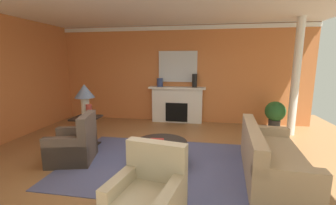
{
  "coord_description": "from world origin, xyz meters",
  "views": [
    {
      "loc": [
        0.99,
        -4.03,
        1.96
      ],
      "look_at": [
        0.09,
        1.13,
        1.0
      ],
      "focal_mm": 24.27,
      "sensor_mm": 36.0,
      "label": 1
    }
  ],
  "objects_px": {
    "sofa": "(270,160)",
    "armchair_facing_fireplace": "(148,200)",
    "table_lamp": "(85,94)",
    "vase_mantel_right": "(195,81)",
    "coffee_table": "(161,147)",
    "armchair_near_window": "(74,146)",
    "vase_mantel_left": "(160,82)",
    "potted_plant": "(275,113)",
    "mantel_mirror": "(178,67)",
    "fireplace": "(177,106)",
    "side_table": "(87,130)",
    "vase_on_side_table": "(89,112)"
  },
  "relations": [
    {
      "from": "armchair_near_window",
      "to": "vase_mantel_left",
      "type": "height_order",
      "value": "vase_mantel_left"
    },
    {
      "from": "armchair_facing_fireplace",
      "to": "table_lamp",
      "type": "height_order",
      "value": "table_lamp"
    },
    {
      "from": "fireplace",
      "to": "mantel_mirror",
      "type": "height_order",
      "value": "mantel_mirror"
    },
    {
      "from": "sofa",
      "to": "armchair_facing_fireplace",
      "type": "xyz_separation_m",
      "value": [
        -1.76,
        -1.46,
        0.01
      ]
    },
    {
      "from": "side_table",
      "to": "vase_mantel_left",
      "type": "height_order",
      "value": "vase_mantel_left"
    },
    {
      "from": "fireplace",
      "to": "mantel_mirror",
      "type": "relative_size",
      "value": 1.47
    },
    {
      "from": "side_table",
      "to": "fireplace",
      "type": "bearing_deg",
      "value": 54.41
    },
    {
      "from": "armchair_facing_fireplace",
      "to": "side_table",
      "type": "height_order",
      "value": "armchair_facing_fireplace"
    },
    {
      "from": "mantel_mirror",
      "to": "side_table",
      "type": "relative_size",
      "value": 1.75
    },
    {
      "from": "coffee_table",
      "to": "sofa",
      "type": "bearing_deg",
      "value": -4.37
    },
    {
      "from": "mantel_mirror",
      "to": "coffee_table",
      "type": "xyz_separation_m",
      "value": [
        0.11,
        -3.22,
        -1.45
      ]
    },
    {
      "from": "armchair_facing_fireplace",
      "to": "potted_plant",
      "type": "relative_size",
      "value": 1.14
    },
    {
      "from": "coffee_table",
      "to": "vase_mantel_left",
      "type": "bearing_deg",
      "value": 102.16
    },
    {
      "from": "coffee_table",
      "to": "vase_on_side_table",
      "type": "xyz_separation_m",
      "value": [
        -1.72,
        0.5,
        0.53
      ]
    },
    {
      "from": "mantel_mirror",
      "to": "vase_mantel_right",
      "type": "distance_m",
      "value": 0.72
    },
    {
      "from": "mantel_mirror",
      "to": "side_table",
      "type": "height_order",
      "value": "mantel_mirror"
    },
    {
      "from": "fireplace",
      "to": "vase_mantel_right",
      "type": "relative_size",
      "value": 4.31
    },
    {
      "from": "mantel_mirror",
      "to": "vase_on_side_table",
      "type": "xyz_separation_m",
      "value": [
        -1.62,
        -2.71,
        -0.92
      ]
    },
    {
      "from": "table_lamp",
      "to": "vase_mantel_right",
      "type": "relative_size",
      "value": 1.8
    },
    {
      "from": "vase_mantel_right",
      "to": "potted_plant",
      "type": "bearing_deg",
      "value": -8.42
    },
    {
      "from": "potted_plant",
      "to": "mantel_mirror",
      "type": "bearing_deg",
      "value": 169.86
    },
    {
      "from": "coffee_table",
      "to": "side_table",
      "type": "bearing_deg",
      "value": 161.6
    },
    {
      "from": "mantel_mirror",
      "to": "armchair_facing_fireplace",
      "type": "relative_size",
      "value": 1.29
    },
    {
      "from": "armchair_near_window",
      "to": "vase_on_side_table",
      "type": "bearing_deg",
      "value": 90.55
    },
    {
      "from": "sofa",
      "to": "armchair_facing_fireplace",
      "type": "bearing_deg",
      "value": -140.26
    },
    {
      "from": "mantel_mirror",
      "to": "armchair_near_window",
      "type": "height_order",
      "value": "mantel_mirror"
    },
    {
      "from": "fireplace",
      "to": "vase_on_side_table",
      "type": "distance_m",
      "value": 3.07
    },
    {
      "from": "table_lamp",
      "to": "armchair_facing_fireplace",
      "type": "bearing_deg",
      "value": -47.6
    },
    {
      "from": "sofa",
      "to": "vase_mantel_left",
      "type": "height_order",
      "value": "vase_mantel_left"
    },
    {
      "from": "fireplace",
      "to": "armchair_near_window",
      "type": "relative_size",
      "value": 1.86
    },
    {
      "from": "vase_mantel_right",
      "to": "mantel_mirror",
      "type": "bearing_deg",
      "value": 162.82
    },
    {
      "from": "coffee_table",
      "to": "vase_mantel_right",
      "type": "relative_size",
      "value": 2.4
    },
    {
      "from": "coffee_table",
      "to": "side_table",
      "type": "height_order",
      "value": "side_table"
    },
    {
      "from": "armchair_near_window",
      "to": "table_lamp",
      "type": "xyz_separation_m",
      "value": [
        -0.16,
        0.78,
        0.92
      ]
    },
    {
      "from": "fireplace",
      "to": "table_lamp",
      "type": "height_order",
      "value": "table_lamp"
    },
    {
      "from": "vase_mantel_left",
      "to": "sofa",
      "type": "bearing_deg",
      "value": -51.05
    },
    {
      "from": "armchair_near_window",
      "to": "armchair_facing_fireplace",
      "type": "relative_size",
      "value": 1.02
    },
    {
      "from": "armchair_near_window",
      "to": "table_lamp",
      "type": "distance_m",
      "value": 1.21
    },
    {
      "from": "sofa",
      "to": "potted_plant",
      "type": "distance_m",
      "value": 2.98
    },
    {
      "from": "mantel_mirror",
      "to": "vase_mantel_right",
      "type": "bearing_deg",
      "value": -17.18
    },
    {
      "from": "side_table",
      "to": "vase_mantel_right",
      "type": "relative_size",
      "value": 1.68
    },
    {
      "from": "fireplace",
      "to": "side_table",
      "type": "bearing_deg",
      "value": -125.59
    },
    {
      "from": "mantel_mirror",
      "to": "vase_on_side_table",
      "type": "bearing_deg",
      "value": -120.83
    },
    {
      "from": "armchair_facing_fireplace",
      "to": "table_lamp",
      "type": "distance_m",
      "value": 3.16
    },
    {
      "from": "fireplace",
      "to": "mantel_mirror",
      "type": "xyz_separation_m",
      "value": [
        -0.0,
        0.12,
        1.24
      ]
    },
    {
      "from": "sofa",
      "to": "potted_plant",
      "type": "relative_size",
      "value": 2.6
    },
    {
      "from": "table_lamp",
      "to": "sofa",
      "type": "bearing_deg",
      "value": -11.47
    },
    {
      "from": "fireplace",
      "to": "side_table",
      "type": "xyz_separation_m",
      "value": [
        -1.77,
        -2.47,
        -0.15
      ]
    },
    {
      "from": "fireplace",
      "to": "potted_plant",
      "type": "height_order",
      "value": "fireplace"
    },
    {
      "from": "table_lamp",
      "to": "vase_mantel_left",
      "type": "relative_size",
      "value": 2.78
    }
  ]
}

